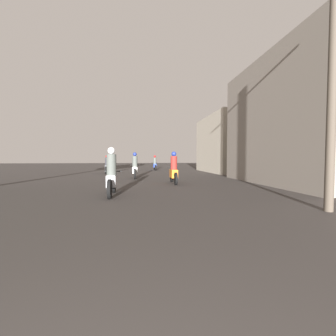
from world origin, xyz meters
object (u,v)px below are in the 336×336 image
object	(u,v)px
motorcycle_silver	(112,176)
motorcycle_orange	(174,171)
motorcycle_white	(135,168)
building_right_near	(313,122)
motorcycle_black	(107,166)
utility_pole_near	(333,68)
building_right_far	(233,145)
motorcycle_blue	(155,164)

from	to	relation	value
motorcycle_silver	motorcycle_orange	bearing A→B (deg)	49.32
motorcycle_silver	motorcycle_white	world-z (taller)	motorcycle_silver
motorcycle_orange	building_right_near	distance (m)	7.37
motorcycle_white	motorcycle_black	bearing A→B (deg)	111.26
utility_pole_near	motorcycle_black	bearing A→B (deg)	115.98
building_right_near	utility_pole_near	xyz separation A→B (m)	(-4.19, -5.49, 0.30)
motorcycle_orange	building_right_far	distance (m)	11.14
motorcycle_silver	building_right_near	size ratio (longest dim) A/B	0.25
motorcycle_silver	motorcycle_white	bearing A→B (deg)	82.14
motorcycle_orange	utility_pole_near	world-z (taller)	utility_pole_near
motorcycle_black	building_right_far	xyz separation A→B (m)	(11.16, 0.47, 1.89)
motorcycle_blue	utility_pole_near	bearing A→B (deg)	-75.85
motorcycle_black	motorcycle_blue	world-z (taller)	motorcycle_blue
motorcycle_silver	utility_pole_near	xyz separation A→B (m)	(5.37, -3.01, 2.70)
motorcycle_white	motorcycle_black	distance (m)	5.32
motorcycle_orange	building_right_near	xyz separation A→B (m)	(6.91, -0.81, 2.42)
motorcycle_white	building_right_far	bearing A→B (deg)	26.02
motorcycle_orange	motorcycle_white	distance (m)	3.84
motorcycle_orange	utility_pole_near	size ratio (longest dim) A/B	0.30
motorcycle_black	building_right_far	distance (m)	11.33
building_right_near	utility_pole_near	bearing A→B (deg)	-127.35
utility_pole_near	building_right_near	bearing A→B (deg)	52.65
motorcycle_white	building_right_far	world-z (taller)	building_right_far
building_right_near	building_right_far	xyz separation A→B (m)	(-0.04, 9.37, -0.54)
motorcycle_orange	building_right_far	bearing A→B (deg)	51.22
motorcycle_blue	building_right_far	xyz separation A→B (m)	(6.86, -4.05, 1.88)
motorcycle_white	utility_pole_near	bearing A→B (deg)	-68.82
motorcycle_silver	motorcycle_blue	distance (m)	16.12
motorcycle_orange	motorcycle_silver	bearing A→B (deg)	-128.89
motorcycle_orange	building_right_far	world-z (taller)	building_right_far
motorcycle_orange	building_right_near	world-z (taller)	building_right_near
motorcycle_silver	utility_pole_near	size ratio (longest dim) A/B	0.30
motorcycle_black	utility_pole_near	bearing A→B (deg)	-68.10
motorcycle_blue	motorcycle_white	bearing A→B (deg)	-95.92
motorcycle_blue	utility_pole_near	distance (m)	19.30
motorcycle_white	building_right_far	size ratio (longest dim) A/B	0.28
motorcycle_white	building_right_near	distance (m)	10.06
motorcycle_silver	building_right_far	bearing A→B (deg)	49.40
motorcycle_white	building_right_far	xyz separation A→B (m)	(8.83, 5.26, 1.86)
building_right_near	motorcycle_white	bearing A→B (deg)	155.09
motorcycle_blue	building_right_far	world-z (taller)	building_right_far
motorcycle_silver	building_right_near	xyz separation A→B (m)	(9.56, 2.48, 2.40)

